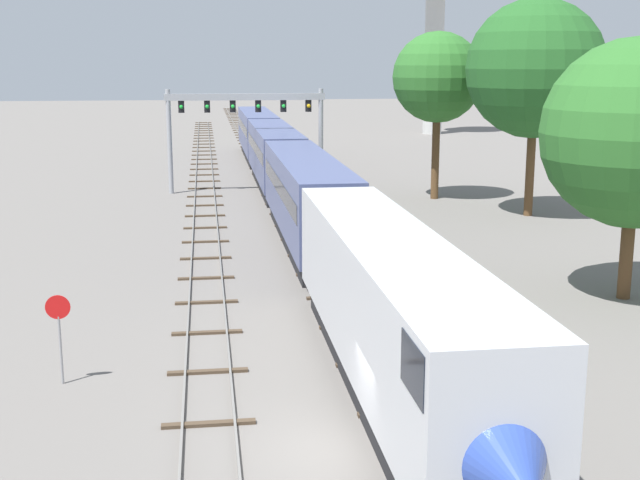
{
  "coord_description": "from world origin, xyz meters",
  "views": [
    {
      "loc": [
        -3.39,
        -19.74,
        9.9
      ],
      "look_at": [
        1.0,
        12.0,
        3.0
      ],
      "focal_mm": 46.85,
      "sensor_mm": 36.0,
      "label": 1
    }
  ],
  "objects_px": {
    "trackside_tree_mid": "(535,69)",
    "trackside_tree_right": "(438,78)",
    "signal_gantry": "(246,116)",
    "trackside_tree_left": "(636,134)",
    "stop_sign": "(59,327)",
    "passenger_train": "(287,172)"
  },
  "relations": [
    {
      "from": "trackside_tree_mid",
      "to": "trackside_tree_right",
      "type": "xyz_separation_m",
      "value": [
        -4.21,
        7.48,
        -0.68
      ]
    },
    {
      "from": "signal_gantry",
      "to": "trackside_tree_mid",
      "type": "xyz_separation_m",
      "value": [
        17.67,
        -12.56,
        3.6
      ]
    },
    {
      "from": "trackside_tree_left",
      "to": "trackside_tree_right",
      "type": "relative_size",
      "value": 0.91
    },
    {
      "from": "trackside_tree_mid",
      "to": "trackside_tree_right",
      "type": "distance_m",
      "value": 8.61
    },
    {
      "from": "trackside_tree_mid",
      "to": "trackside_tree_left",
      "type": "bearing_deg",
      "value": -99.81
    },
    {
      "from": "signal_gantry",
      "to": "trackside_tree_left",
      "type": "relative_size",
      "value": 1.11
    },
    {
      "from": "signal_gantry",
      "to": "trackside_tree_right",
      "type": "xyz_separation_m",
      "value": [
        13.45,
        -5.08,
        2.92
      ]
    },
    {
      "from": "stop_sign",
      "to": "trackside_tree_left",
      "type": "bearing_deg",
      "value": 16.84
    },
    {
      "from": "signal_gantry",
      "to": "stop_sign",
      "type": "bearing_deg",
      "value": -101.42
    },
    {
      "from": "passenger_train",
      "to": "trackside_tree_right",
      "type": "xyz_separation_m",
      "value": [
        11.2,
        3.49,
        6.1
      ]
    },
    {
      "from": "signal_gantry",
      "to": "trackside_tree_mid",
      "type": "height_order",
      "value": "trackside_tree_mid"
    },
    {
      "from": "stop_sign",
      "to": "trackside_tree_mid",
      "type": "relative_size",
      "value": 0.21
    },
    {
      "from": "stop_sign",
      "to": "trackside_tree_right",
      "type": "height_order",
      "value": "trackside_tree_right"
    },
    {
      "from": "passenger_train",
      "to": "trackside_tree_right",
      "type": "height_order",
      "value": "trackside_tree_right"
    },
    {
      "from": "trackside_tree_left",
      "to": "trackside_tree_mid",
      "type": "height_order",
      "value": "trackside_tree_mid"
    },
    {
      "from": "stop_sign",
      "to": "trackside_tree_mid",
      "type": "bearing_deg",
      "value": 45.45
    },
    {
      "from": "passenger_train",
      "to": "trackside_tree_right",
      "type": "bearing_deg",
      "value": 17.31
    },
    {
      "from": "passenger_train",
      "to": "trackside_tree_mid",
      "type": "bearing_deg",
      "value": -14.51
    },
    {
      "from": "passenger_train",
      "to": "signal_gantry",
      "type": "distance_m",
      "value": 9.42
    },
    {
      "from": "trackside_tree_mid",
      "to": "trackside_tree_right",
      "type": "bearing_deg",
      "value": 119.39
    },
    {
      "from": "passenger_train",
      "to": "trackside_tree_left",
      "type": "height_order",
      "value": "trackside_tree_left"
    },
    {
      "from": "stop_sign",
      "to": "trackside_tree_right",
      "type": "distance_m",
      "value": 40.06
    }
  ]
}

